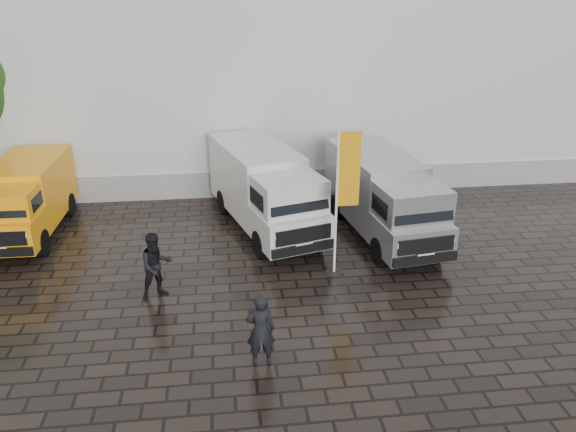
% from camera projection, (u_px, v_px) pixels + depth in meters
% --- Properties ---
extents(ground, '(120.00, 120.00, 0.00)m').
position_uv_depth(ground, '(300.00, 297.00, 15.25)').
color(ground, black).
rests_on(ground, ground).
extents(exhibition_hall, '(44.00, 16.00, 12.00)m').
position_uv_depth(exhibition_hall, '(297.00, 22.00, 27.77)').
color(exhibition_hall, silver).
rests_on(exhibition_hall, ground).
extents(hall_plinth, '(44.00, 0.15, 1.00)m').
position_uv_depth(hall_plinth, '(322.00, 181.00, 22.54)').
color(hall_plinth, gray).
rests_on(hall_plinth, ground).
extents(van_yellow, '(2.11, 5.23, 2.39)m').
position_uv_depth(van_yellow, '(25.00, 201.00, 18.56)').
color(van_yellow, '#FF9B0D').
rests_on(van_yellow, ground).
extents(van_white, '(3.75, 6.59, 2.71)m').
position_uv_depth(van_white, '(265.00, 191.00, 18.96)').
color(van_white, silver).
rests_on(van_white, ground).
extents(van_silver, '(2.83, 6.30, 2.64)m').
position_uv_depth(van_silver, '(383.00, 198.00, 18.45)').
color(van_silver, '#A4A6A9').
rests_on(van_silver, ground).
extents(flagpole, '(0.88, 0.50, 4.40)m').
position_uv_depth(flagpole, '(343.00, 196.00, 15.60)').
color(flagpole, black).
rests_on(flagpole, ground).
extents(wheelie_bin, '(0.62, 0.62, 1.01)m').
position_uv_depth(wheelie_bin, '(399.00, 181.00, 22.47)').
color(wheelie_bin, black).
rests_on(wheelie_bin, ground).
extents(person_front, '(0.65, 0.43, 1.76)m').
position_uv_depth(person_front, '(261.00, 330.00, 12.28)').
color(person_front, black).
rests_on(person_front, ground).
extents(person_tent, '(1.12, 1.03, 1.86)m').
position_uv_depth(person_tent, '(156.00, 266.00, 14.94)').
color(person_tent, black).
rests_on(person_tent, ground).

